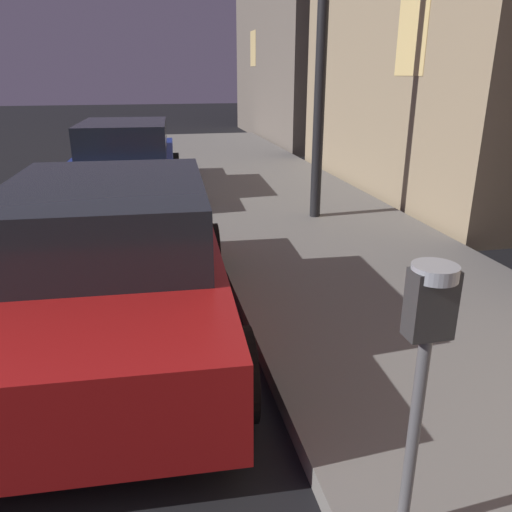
# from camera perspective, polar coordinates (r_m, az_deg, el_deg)

# --- Properties ---
(parking_meter) EXTENTS (0.19, 0.19, 1.40)m
(parking_meter) POSITION_cam_1_polar(r_m,az_deg,el_deg) (2.27, 18.64, -9.04)
(parking_meter) COLOR #59595B
(parking_meter) RESTS_ON sidewalk
(car_red) EXTENTS (2.22, 4.17, 1.43)m
(car_red) POSITION_cam_1_polar(r_m,az_deg,el_deg) (4.51, -15.96, -0.91)
(car_red) COLOR maroon
(car_red) RESTS_ON ground
(car_blue) EXTENTS (2.14, 4.11, 1.43)m
(car_blue) POSITION_cam_1_polar(r_m,az_deg,el_deg) (9.89, -14.43, 10.36)
(car_blue) COLOR navy
(car_blue) RESTS_ON ground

